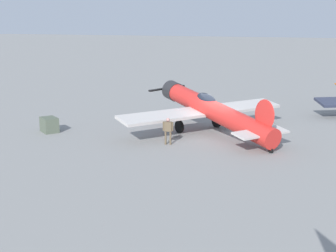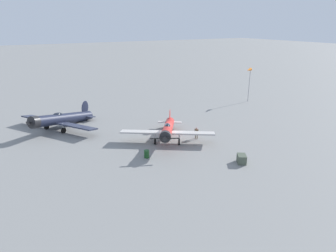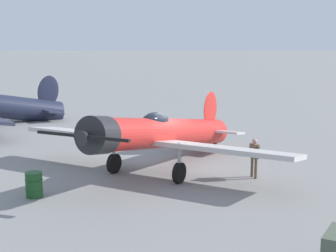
% 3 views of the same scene
% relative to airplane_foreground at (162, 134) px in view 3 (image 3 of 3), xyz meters
% --- Properties ---
extents(ground_plane, '(400.00, 400.00, 0.00)m').
position_rel_airplane_foreground_xyz_m(ground_plane, '(-0.44, 0.29, -1.55)').
color(ground_plane, gray).
extents(airplane_foreground, '(10.22, 10.83, 2.97)m').
position_rel_airplane_foreground_xyz_m(airplane_foreground, '(0.00, 0.00, 0.00)').
color(airplane_foreground, red).
rests_on(airplane_foreground, ground_plane).
extents(ground_crew_mechanic, '(0.59, 0.33, 1.57)m').
position_rel_airplane_foreground_xyz_m(ground_crew_mechanic, '(1.34, 3.56, -0.60)').
color(ground_crew_mechanic, brown).
rests_on(ground_crew_mechanic, ground_plane).
extents(fuel_drum, '(0.62, 0.62, 0.89)m').
position_rel_airplane_foreground_xyz_m(fuel_drum, '(3.28, -4.62, -1.11)').
color(fuel_drum, '#19471E').
rests_on(fuel_drum, ground_plane).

